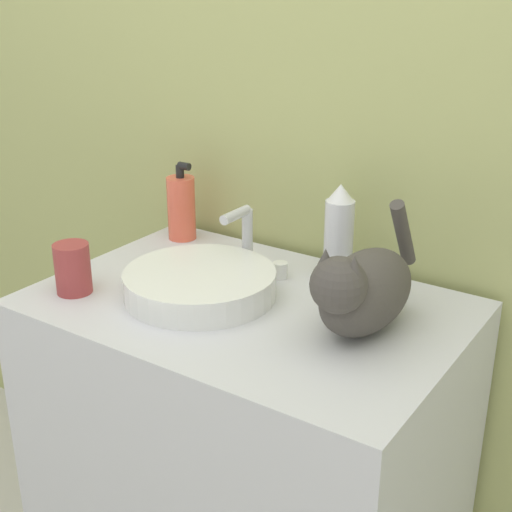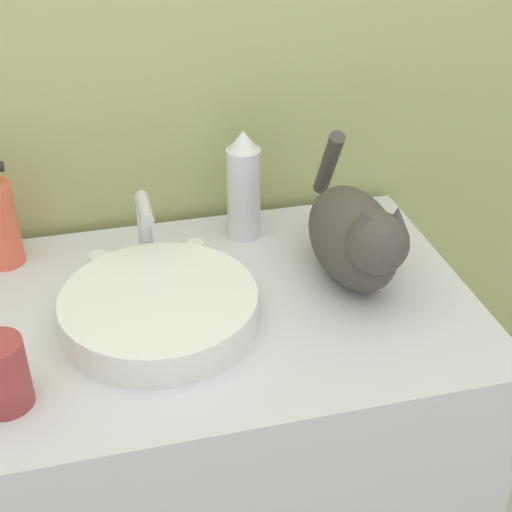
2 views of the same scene
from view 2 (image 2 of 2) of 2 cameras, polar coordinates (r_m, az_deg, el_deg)
vanity_cabinet at (r=1.46m, az=-2.70°, el=-17.03°), size 0.85×0.59×0.83m
sink_basin at (r=1.13m, az=-7.72°, el=-4.18°), size 0.31×0.31×0.05m
faucet at (r=1.24m, az=-8.80°, el=1.54°), size 0.20×0.10×0.15m
cat at (r=1.20m, az=7.98°, el=1.60°), size 0.14×0.36×0.22m
spray_bottle at (r=1.31m, az=-0.99°, el=5.59°), size 0.06×0.06×0.21m
cup at (r=1.02m, az=-19.72°, el=-8.89°), size 0.07×0.07×0.10m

